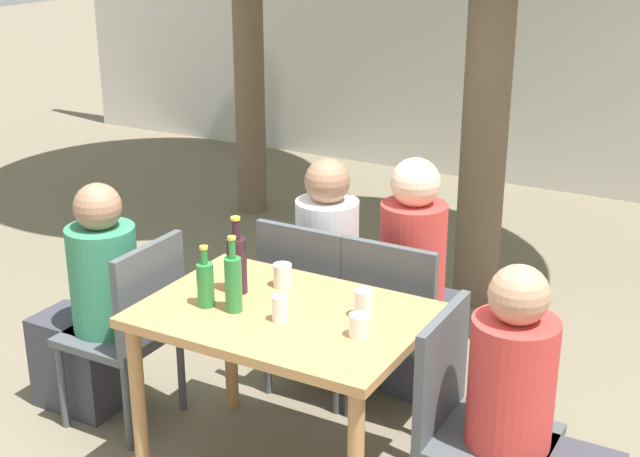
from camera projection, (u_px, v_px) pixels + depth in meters
name	position (u px, v px, depth m)	size (l,w,h in m)	color
cafe_building_wall	(580.00, 20.00, 6.97)	(10.00, 0.08, 2.80)	beige
dining_table_front	(283.00, 335.00, 3.55)	(1.11, 0.77, 0.75)	#B27F4C
patio_chair_0	(133.00, 323.00, 3.95)	(0.44, 0.44, 0.90)	#474C51
patio_chair_1	(468.00, 416.00, 3.24)	(0.44, 0.44, 0.90)	#474C51
patio_chair_2	(312.00, 298.00, 4.20)	(0.44, 0.44, 0.90)	#474C51
patio_chair_3	(397.00, 318.00, 4.00)	(0.44, 0.44, 0.90)	#474C51
person_seated_0	(92.00, 313.00, 4.07)	(0.55, 0.31, 1.14)	#383842
person_seated_1	(534.00, 437.00, 3.13)	(0.55, 0.31, 1.13)	#383842
person_seated_2	(336.00, 280.00, 4.40)	(0.30, 0.55, 1.16)	#383842
person_seated_3	(418.00, 292.00, 4.18)	(0.30, 0.55, 1.22)	#383842
wine_bottle_0	(237.00, 263.00, 3.64)	(0.08, 0.08, 0.33)	#331923
green_bottle_1	(233.00, 282.00, 3.47)	(0.07, 0.07, 0.31)	#287A38
green_bottle_2	(205.00, 283.00, 3.52)	(0.07, 0.07, 0.26)	#287A38
drinking_glass_0	(359.00, 326.00, 3.29)	(0.08, 0.08, 0.09)	silver
drinking_glass_1	(280.00, 309.00, 3.41)	(0.06, 0.06, 0.10)	silver
drinking_glass_2	(364.00, 304.00, 3.44)	(0.08, 0.08, 0.11)	silver
drinking_glass_3	(282.00, 275.00, 3.72)	(0.08, 0.08, 0.10)	silver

